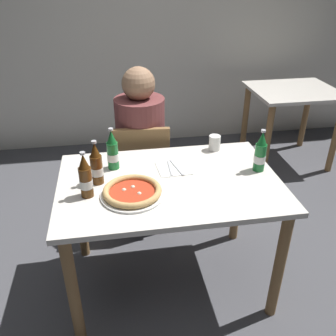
{
  "coord_description": "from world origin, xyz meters",
  "views": [
    {
      "loc": [
        -0.28,
        -1.65,
        1.77
      ],
      "look_at": [
        0.0,
        0.05,
        0.8
      ],
      "focal_mm": 38.54,
      "sensor_mm": 36.0,
      "label": 1
    }
  ],
  "objects_px": {
    "chair_behind_table": "(142,170)",
    "pizza_margherita_near": "(132,192)",
    "dining_table_main": "(169,198)",
    "beer_bottle_right": "(260,154)",
    "beer_bottle_center": "(96,166)",
    "napkin_with_cutlery": "(174,168)",
    "paper_cup": "(215,143)",
    "dining_table_background": "(292,105)",
    "diner_seated": "(141,154)",
    "beer_bottle_left": "(113,152)",
    "beer_bottle_extra": "(86,178)"
  },
  "relations": [
    {
      "from": "pizza_margherita_near",
      "to": "paper_cup",
      "type": "height_order",
      "value": "paper_cup"
    },
    {
      "from": "diner_seated",
      "to": "paper_cup",
      "type": "distance_m",
      "value": 0.59
    },
    {
      "from": "chair_behind_table",
      "to": "diner_seated",
      "type": "bearing_deg",
      "value": -91.55
    },
    {
      "from": "beer_bottle_center",
      "to": "paper_cup",
      "type": "height_order",
      "value": "beer_bottle_center"
    },
    {
      "from": "paper_cup",
      "to": "beer_bottle_extra",
      "type": "bearing_deg",
      "value": -152.64
    },
    {
      "from": "dining_table_background",
      "to": "napkin_with_cutlery",
      "type": "bearing_deg",
      "value": -136.84
    },
    {
      "from": "chair_behind_table",
      "to": "pizza_margherita_near",
      "type": "height_order",
      "value": "chair_behind_table"
    },
    {
      "from": "dining_table_background",
      "to": "beer_bottle_extra",
      "type": "bearing_deg",
      "value": -141.1
    },
    {
      "from": "diner_seated",
      "to": "dining_table_background",
      "type": "relative_size",
      "value": 1.51
    },
    {
      "from": "dining_table_main",
      "to": "beer_bottle_right",
      "type": "height_order",
      "value": "beer_bottle_right"
    },
    {
      "from": "dining_table_background",
      "to": "beer_bottle_center",
      "type": "relative_size",
      "value": 3.24
    },
    {
      "from": "diner_seated",
      "to": "beer_bottle_right",
      "type": "distance_m",
      "value": 0.92
    },
    {
      "from": "diner_seated",
      "to": "paper_cup",
      "type": "xyz_separation_m",
      "value": [
        0.44,
        -0.34,
        0.21
      ]
    },
    {
      "from": "chair_behind_table",
      "to": "napkin_with_cutlery",
      "type": "height_order",
      "value": "chair_behind_table"
    },
    {
      "from": "diner_seated",
      "to": "beer_bottle_center",
      "type": "bearing_deg",
      "value": -115.0
    },
    {
      "from": "beer_bottle_left",
      "to": "dining_table_main",
      "type": "bearing_deg",
      "value": -33.02
    },
    {
      "from": "beer_bottle_center",
      "to": "beer_bottle_extra",
      "type": "height_order",
      "value": "same"
    },
    {
      "from": "dining_table_main",
      "to": "beer_bottle_center",
      "type": "bearing_deg",
      "value": 173.75
    },
    {
      "from": "diner_seated",
      "to": "pizza_margherita_near",
      "type": "bearing_deg",
      "value": -98.58
    },
    {
      "from": "napkin_with_cutlery",
      "to": "pizza_margherita_near",
      "type": "bearing_deg",
      "value": -136.88
    },
    {
      "from": "dining_table_main",
      "to": "chair_behind_table",
      "type": "distance_m",
      "value": 0.64
    },
    {
      "from": "beer_bottle_center",
      "to": "beer_bottle_extra",
      "type": "relative_size",
      "value": 1.0
    },
    {
      "from": "diner_seated",
      "to": "beer_bottle_extra",
      "type": "height_order",
      "value": "diner_seated"
    },
    {
      "from": "chair_behind_table",
      "to": "beer_bottle_left",
      "type": "bearing_deg",
      "value": 68.97
    },
    {
      "from": "beer_bottle_left",
      "to": "paper_cup",
      "type": "height_order",
      "value": "beer_bottle_left"
    },
    {
      "from": "chair_behind_table",
      "to": "dining_table_main",
      "type": "bearing_deg",
      "value": 103.06
    },
    {
      "from": "dining_table_main",
      "to": "dining_table_background",
      "type": "distance_m",
      "value": 2.04
    },
    {
      "from": "beer_bottle_left",
      "to": "beer_bottle_center",
      "type": "xyz_separation_m",
      "value": [
        -0.09,
        -0.15,
        0.0
      ]
    },
    {
      "from": "beer_bottle_left",
      "to": "beer_bottle_center",
      "type": "height_order",
      "value": "same"
    },
    {
      "from": "dining_table_background",
      "to": "beer_bottle_right",
      "type": "height_order",
      "value": "beer_bottle_right"
    },
    {
      "from": "beer_bottle_left",
      "to": "paper_cup",
      "type": "relative_size",
      "value": 2.6
    },
    {
      "from": "paper_cup",
      "to": "dining_table_background",
      "type": "bearing_deg",
      "value": 45.31
    },
    {
      "from": "dining_table_background",
      "to": "pizza_margherita_near",
      "type": "height_order",
      "value": "pizza_margherita_near"
    },
    {
      "from": "beer_bottle_left",
      "to": "beer_bottle_extra",
      "type": "bearing_deg",
      "value": -117.72
    },
    {
      "from": "dining_table_main",
      "to": "napkin_with_cutlery",
      "type": "distance_m",
      "value": 0.18
    },
    {
      "from": "dining_table_background",
      "to": "paper_cup",
      "type": "relative_size",
      "value": 8.42
    },
    {
      "from": "dining_table_background",
      "to": "beer_bottle_center",
      "type": "distance_m",
      "value": 2.32
    },
    {
      "from": "dining_table_main",
      "to": "chair_behind_table",
      "type": "bearing_deg",
      "value": 99.15
    },
    {
      "from": "dining_table_background",
      "to": "diner_seated",
      "type": "bearing_deg",
      "value": -153.14
    },
    {
      "from": "dining_table_main",
      "to": "paper_cup",
      "type": "xyz_separation_m",
      "value": [
        0.34,
        0.32,
        0.16
      ]
    },
    {
      "from": "pizza_margherita_near",
      "to": "dining_table_background",
      "type": "bearing_deg",
      "value": 43.15
    },
    {
      "from": "dining_table_background",
      "to": "beer_bottle_right",
      "type": "relative_size",
      "value": 3.24
    },
    {
      "from": "beer_bottle_center",
      "to": "napkin_with_cutlery",
      "type": "height_order",
      "value": "beer_bottle_center"
    },
    {
      "from": "beer_bottle_extra",
      "to": "napkin_with_cutlery",
      "type": "relative_size",
      "value": 1.29
    },
    {
      "from": "beer_bottle_extra",
      "to": "beer_bottle_left",
      "type": "bearing_deg",
      "value": 62.28
    },
    {
      "from": "diner_seated",
      "to": "beer_bottle_center",
      "type": "relative_size",
      "value": 4.89
    },
    {
      "from": "beer_bottle_right",
      "to": "diner_seated",
      "type": "bearing_deg",
      "value": 134.31
    },
    {
      "from": "dining_table_main",
      "to": "beer_bottle_left",
      "type": "height_order",
      "value": "beer_bottle_left"
    },
    {
      "from": "diner_seated",
      "to": "paper_cup",
      "type": "bearing_deg",
      "value": -37.57
    },
    {
      "from": "dining_table_background",
      "to": "pizza_margherita_near",
      "type": "bearing_deg",
      "value": -136.85
    }
  ]
}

